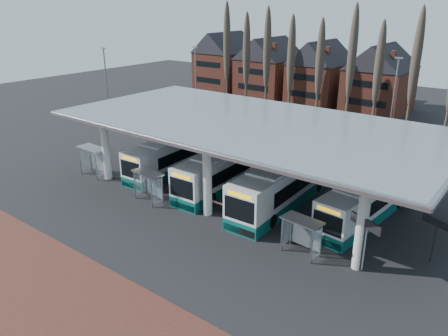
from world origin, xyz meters
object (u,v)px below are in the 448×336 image
Objects in this scene: bus_1 at (227,168)px; shelter_0 at (94,155)px; bus_2 at (285,183)px; shelter_1 at (149,180)px; shelter_2 at (303,228)px; bus_0 at (176,154)px; bus_3 at (367,200)px.

bus_1 is 4.13× the size of shelter_0.
bus_2 is 4.55× the size of shelter_1.
bus_1 is at bearing 156.57° from shelter_2.
bus_3 is at bearing 0.29° from bus_0.
bus_1 is (6.43, -0.22, 0.04)m from bus_0.
bus_1 is at bearing 72.63° from shelter_1.
bus_0 reaches higher than shelter_1.
bus_1 is 12.75m from shelter_0.
bus_2 is (5.96, -0.05, 0.11)m from bus_1.
shelter_2 is (-1.52, -7.40, 0.29)m from bus_3.
bus_0 is at bearing -171.02° from bus_3.
bus_1 is 7.12m from shelter_1.
bus_2 is at bearing -4.50° from bus_0.
bus_2 is at bearing -3.30° from bus_1.
bus_3 is (18.68, 1.15, -0.06)m from bus_0.
bus_2 is (12.39, -0.27, 0.16)m from bus_0.
bus_2 is 4.75× the size of shelter_2.
shelter_0 is at bearing -177.25° from shelter_1.
bus_1 is 4.27× the size of shelter_1.
bus_0 is 4.33× the size of shelter_2.
bus_1 is 4.45× the size of shelter_2.
bus_3 reaches higher than shelter_1.
bus_1 is 1.06× the size of bus_3.
bus_1 is at bearing -5.19° from bus_0.
shelter_0 is (-23.70, -6.97, 0.49)m from bus_3.
shelter_1 reaches higher than shelter_2.
bus_1 is 12.31m from shelter_2.
shelter_2 is at bearing 9.88° from shelter_1.
shelter_0 is 22.19m from shelter_2.
bus_3 is 4.20× the size of shelter_2.
bus_2 reaches higher than bus_3.
bus_0 is 12.39m from bus_2.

